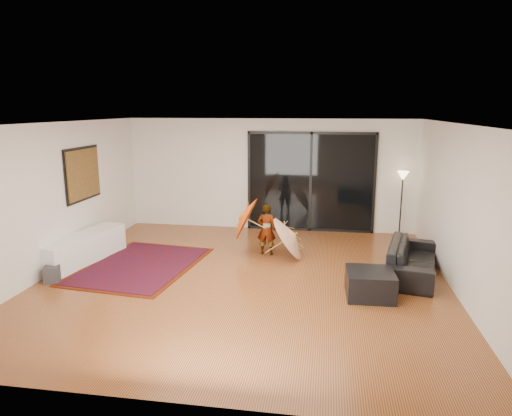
% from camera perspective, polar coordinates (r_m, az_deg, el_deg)
% --- Properties ---
extents(floor, '(7.00, 7.00, 0.00)m').
position_cam_1_polar(floor, '(8.12, -1.53, -8.88)').
color(floor, '#A45A2D').
rests_on(floor, ground).
extents(ceiling, '(7.00, 7.00, 0.00)m').
position_cam_1_polar(ceiling, '(7.57, -1.65, 10.52)').
color(ceiling, white).
rests_on(ceiling, wall_back).
extents(wall_back, '(7.00, 0.00, 7.00)m').
position_cam_1_polar(wall_back, '(11.14, 1.70, 4.17)').
color(wall_back, silver).
rests_on(wall_back, floor).
extents(wall_front, '(7.00, 0.00, 7.00)m').
position_cam_1_polar(wall_front, '(4.47, -9.88, -8.75)').
color(wall_front, silver).
rests_on(wall_front, floor).
extents(wall_left, '(0.00, 7.00, 7.00)m').
position_cam_1_polar(wall_left, '(9.05, -23.95, 1.15)').
color(wall_left, silver).
rests_on(wall_left, floor).
extents(wall_right, '(0.00, 7.00, 7.00)m').
position_cam_1_polar(wall_right, '(7.90, 24.25, -0.38)').
color(wall_right, silver).
rests_on(wall_right, floor).
extents(sliding_door, '(3.06, 0.07, 2.40)m').
position_cam_1_polar(sliding_door, '(11.05, 6.83, 3.23)').
color(sliding_door, black).
rests_on(sliding_door, wall_back).
extents(painting, '(0.04, 1.28, 1.08)m').
position_cam_1_polar(painting, '(9.82, -20.80, 4.01)').
color(painting, black).
rests_on(painting, wall_left).
extents(media_console, '(0.89, 2.06, 0.56)m').
position_cam_1_polar(media_console, '(9.51, -20.77, -4.74)').
color(media_console, white).
rests_on(media_console, floor).
extents(speaker, '(0.32, 0.32, 0.28)m').
position_cam_1_polar(speaker, '(8.69, -24.15, -7.56)').
color(speaker, '#424244').
rests_on(speaker, floor).
extents(persian_rug, '(2.23, 2.91, 0.02)m').
position_cam_1_polar(persian_rug, '(9.03, -14.19, -6.98)').
color(persian_rug, '#501806').
rests_on(persian_rug, floor).
extents(sofa, '(1.20, 2.13, 0.59)m').
position_cam_1_polar(sofa, '(8.70, 18.94, -6.06)').
color(sofa, black).
rests_on(sofa, floor).
extents(ottoman, '(0.77, 0.77, 0.42)m').
position_cam_1_polar(ottoman, '(7.57, 14.07, -9.18)').
color(ottoman, black).
rests_on(ottoman, floor).
extents(floor_lamp, '(0.26, 0.26, 1.54)m').
position_cam_1_polar(floor_lamp, '(10.97, 17.83, 2.71)').
color(floor_lamp, black).
rests_on(floor_lamp, floor).
extents(child, '(0.40, 0.27, 1.06)m').
position_cam_1_polar(child, '(9.29, 1.32, -2.69)').
color(child, '#999999').
rests_on(child, floor).
extents(parasol_orange, '(0.56, 0.94, 0.92)m').
position_cam_1_polar(parasol_orange, '(9.28, -2.09, -1.40)').
color(parasol_orange, '#E24B0B').
rests_on(parasol_orange, child).
extents(parasol_white, '(0.71, 0.96, 0.99)m').
position_cam_1_polar(parasol_white, '(9.10, 4.94, -3.22)').
color(parasol_white, silver).
rests_on(parasol_white, floor).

